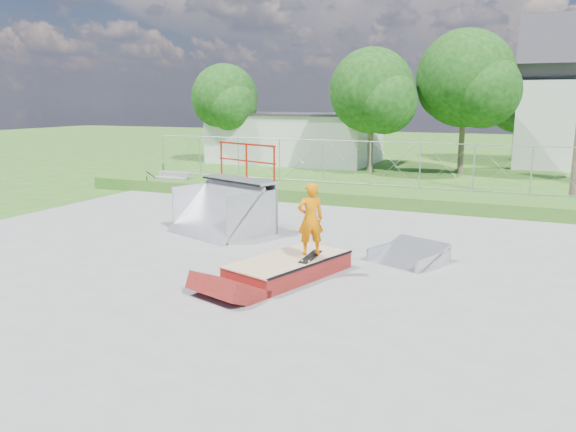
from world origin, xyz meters
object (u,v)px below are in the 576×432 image
at_px(grind_box, 289,268).
at_px(skater, 310,222).
at_px(quarter_pipe, 220,190).
at_px(flat_bank_ramp, 408,254).

distance_m(grind_box, skater, 1.16).
bearing_deg(grind_box, skater, 34.36).
height_order(quarter_pipe, skater, quarter_pipe).
height_order(grind_box, skater, skater).
bearing_deg(flat_bank_ramp, quarter_pipe, -166.03).
bearing_deg(flat_bank_ramp, grind_box, -113.39).
relative_size(grind_box, flat_bank_ramp, 2.07).
bearing_deg(quarter_pipe, flat_bank_ramp, 12.82).
height_order(quarter_pipe, flat_bank_ramp, quarter_pipe).
height_order(grind_box, flat_bank_ramp, flat_bank_ramp).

